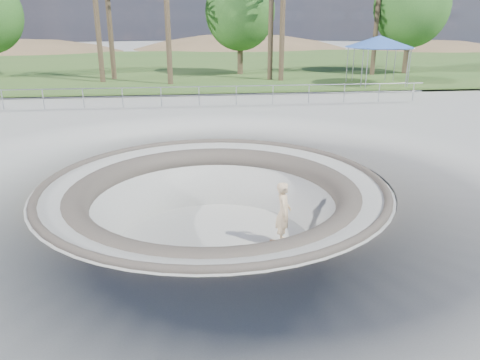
{
  "coord_description": "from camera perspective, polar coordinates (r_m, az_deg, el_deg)",
  "views": [
    {
      "loc": [
        -0.75,
        -13.07,
        4.72
      ],
      "look_at": [
        0.85,
        0.53,
        -0.1
      ],
      "focal_mm": 35.0,
      "sensor_mm": 36.0,
      "label": 1
    }
  ],
  "objects": [
    {
      "name": "ground",
      "position": [
        13.91,
        -3.23,
        -0.46
      ],
      "size": [
        180.0,
        180.0,
        0.0
      ],
      "primitive_type": "plane",
      "color": "#ABABA5",
      "rests_on": "ground"
    },
    {
      "name": "canopy_blue",
      "position": [
        33.72,
        16.63,
        15.86
      ],
      "size": [
        6.33,
        6.33,
        3.21
      ],
      "color": "#92949A",
      "rests_on": "ground"
    },
    {
      "name": "distant_hills",
      "position": [
        71.35,
        -3.02,
        9.9
      ],
      "size": [
        103.2,
        45.0,
        28.6
      ],
      "color": "brown",
      "rests_on": "ground"
    },
    {
      "name": "grass_strip",
      "position": [
        47.29,
        -5.94,
        13.83
      ],
      "size": [
        180.0,
        36.0,
        0.12
      ],
      "color": "#395E25",
      "rests_on": "ground"
    },
    {
      "name": "skateboard",
      "position": [
        14.5,
        5.19,
        -7.57
      ],
      "size": [
        0.83,
        0.4,
        0.08
      ],
      "color": "brown",
      "rests_on": "ground"
    },
    {
      "name": "skater",
      "position": [
        14.08,
        5.31,
        -4.01
      ],
      "size": [
        0.58,
        0.77,
        1.93
      ],
      "primitive_type": "imported",
      "rotation": [
        0.0,
        0.0,
        1.4
      ],
      "color": "#D8B78C",
      "rests_on": "skateboard"
    },
    {
      "name": "bushy_tree_mid",
      "position": [
        38.42,
        0.02,
        19.83
      ],
      "size": [
        5.41,
        4.92,
        7.81
      ],
      "color": "brown",
      "rests_on": "ground"
    },
    {
      "name": "canopy_white",
      "position": [
        34.03,
        16.85,
        15.75
      ],
      "size": [
        6.14,
        6.14,
        3.13
      ],
      "color": "#92949A",
      "rests_on": "ground"
    },
    {
      "name": "safety_railing",
      "position": [
        25.4,
        -5.02,
        10.2
      ],
      "size": [
        25.0,
        0.06,
        1.03
      ],
      "color": "#92949A",
      "rests_on": "ground"
    },
    {
      "name": "skate_bowl",
      "position": [
        14.63,
        -3.1,
        -7.22
      ],
      "size": [
        14.0,
        14.0,
        4.1
      ],
      "color": "#ABABA5",
      "rests_on": "ground"
    },
    {
      "name": "bushy_tree_right",
      "position": [
        41.27,
        20.23,
        19.35
      ],
      "size": [
        5.94,
        5.4,
        8.57
      ],
      "color": "brown",
      "rests_on": "ground"
    }
  ]
}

